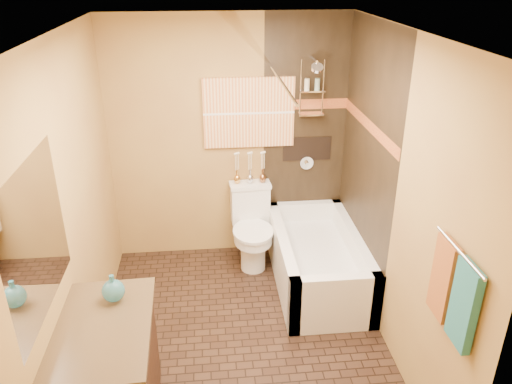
{
  "coord_description": "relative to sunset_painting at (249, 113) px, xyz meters",
  "views": [
    {
      "loc": [
        -0.21,
        -3.29,
        2.92
      ],
      "look_at": [
        0.16,
        0.4,
        1.19
      ],
      "focal_mm": 35.0,
      "sensor_mm": 36.0,
      "label": 1
    }
  ],
  "objects": [
    {
      "name": "vanity",
      "position": [
        -1.12,
        -2.24,
        -1.11
      ],
      "size": [
        0.63,
        1.0,
        0.87
      ],
      "rotation": [
        0.0,
        0.0,
        0.03
      ],
      "color": "black",
      "rests_on": "floor"
    },
    {
      "name": "towel_teal",
      "position": [
        0.96,
        -2.66,
        -0.37
      ],
      "size": [
        0.05,
        0.22,
        0.52
      ],
      "primitive_type": "cube",
      "color": "#1F696A",
      "rests_on": "towel_bar"
    },
    {
      "name": "shower_fixtures",
      "position": [
        0.6,
        -0.1,
        0.12
      ],
      "size": [
        0.24,
        0.33,
        1.16
      ],
      "color": "silver",
      "rests_on": "floor"
    },
    {
      "name": "wall_back",
      "position": [
        -0.2,
        0.02,
        -0.3
      ],
      "size": [
        2.4,
        0.02,
        2.5
      ],
      "primitive_type": "cube",
      "color": "#AB8A42",
      "rests_on": "floor"
    },
    {
      "name": "bathtub",
      "position": [
        0.6,
        -0.73,
        -1.33
      ],
      "size": [
        0.8,
        1.5,
        0.55
      ],
      "color": "white",
      "rests_on": "floor"
    },
    {
      "name": "curtain_rod",
      "position": [
        0.2,
        -0.73,
        0.47
      ],
      "size": [
        0.03,
        1.55,
        0.03
      ],
      "primitive_type": "cylinder",
      "rotation": [
        1.57,
        0.0,
        0.0
      ],
      "color": "silver",
      "rests_on": "wall_back"
    },
    {
      "name": "vanity_mirror",
      "position": [
        -1.39,
        -2.24,
        -0.05
      ],
      "size": [
        0.01,
        1.0,
        0.9
      ],
      "primitive_type": "cube",
      "color": "white",
      "rests_on": "wall_left"
    },
    {
      "name": "towel_rust",
      "position": [
        0.96,
        -2.4,
        -0.37
      ],
      "size": [
        0.05,
        0.22,
        0.52
      ],
      "primitive_type": "cube",
      "color": "#92501A",
      "rests_on": "towel_bar"
    },
    {
      "name": "towel_bar",
      "position": [
        0.95,
        -2.53,
        -0.1
      ],
      "size": [
        0.02,
        0.55,
        0.02
      ],
      "primitive_type": "cylinder",
      "rotation": [
        1.57,
        0.0,
        0.0
      ],
      "color": "silver",
      "rests_on": "wall_right"
    },
    {
      "name": "wall_right",
      "position": [
        1.0,
        -1.48,
        -0.3
      ],
      "size": [
        0.02,
        3.0,
        2.5
      ],
      "primitive_type": "cube",
      "color": "#AB8A42",
      "rests_on": "floor"
    },
    {
      "name": "mosaic_band_right",
      "position": [
        0.98,
        -0.73,
        0.07
      ],
      "size": [
        0.01,
        1.5,
        0.1
      ],
      "primitive_type": "cube",
      "color": "maroon",
      "rests_on": "alcove_tile_right"
    },
    {
      "name": "teal_bottle",
      "position": [
        -1.07,
        -1.99,
        -0.59
      ],
      "size": [
        0.15,
        0.15,
        0.24
      ],
      "primitive_type": null,
      "rotation": [
        0.0,
        0.0,
        -0.02
      ],
      "color": "#2A7380",
      "rests_on": "vanity"
    },
    {
      "name": "toilet",
      "position": [
        -0.0,
        -0.27,
        -1.13
      ],
      "size": [
        0.43,
        0.63,
        0.83
      ],
      "rotation": [
        0.0,
        0.0,
        0.07
      ],
      "color": "white",
      "rests_on": "floor"
    },
    {
      "name": "ceiling",
      "position": [
        -0.2,
        -1.48,
        0.95
      ],
      "size": [
        3.0,
        3.0,
        0.0
      ],
      "primitive_type": "plane",
      "color": "silver",
      "rests_on": "wall_back"
    },
    {
      "name": "floor",
      "position": [
        -0.2,
        -1.48,
        -1.55
      ],
      "size": [
        3.0,
        3.0,
        0.0
      ],
      "primitive_type": "plane",
      "color": "black",
      "rests_on": "ground"
    },
    {
      "name": "alcove_niche",
      "position": [
        0.6,
        0.01,
        -0.4
      ],
      "size": [
        0.5,
        0.01,
        0.25
      ],
      "primitive_type": "cube",
      "color": "black",
      "rests_on": "alcove_tile_back"
    },
    {
      "name": "bud_vases",
      "position": [
        -0.0,
        -0.09,
        -0.54
      ],
      "size": [
        0.33,
        0.07,
        0.33
      ],
      "color": "gold",
      "rests_on": "toilet"
    },
    {
      "name": "mosaic_band_back",
      "position": [
        0.57,
        0.0,
        0.07
      ],
      "size": [
        0.85,
        0.01,
        0.1
      ],
      "primitive_type": "cube",
      "color": "maroon",
      "rests_on": "alcove_tile_back"
    },
    {
      "name": "alcove_tile_back",
      "position": [
        0.57,
        0.01,
        -0.3
      ],
      "size": [
        0.85,
        0.01,
        2.5
      ],
      "primitive_type": "cube",
      "color": "black",
      "rests_on": "wall_back"
    },
    {
      "name": "alcove_tile_right",
      "position": [
        0.99,
        -0.73,
        -0.3
      ],
      "size": [
        0.01,
        1.5,
        2.5
      ],
      "primitive_type": "cube",
      "color": "black",
      "rests_on": "wall_right"
    },
    {
      "name": "wall_left",
      "position": [
        -1.4,
        -1.48,
        -0.3
      ],
      "size": [
        0.02,
        3.0,
        2.5
      ],
      "primitive_type": "cube",
      "color": "#AB8A42",
      "rests_on": "floor"
    },
    {
      "name": "wall_front",
      "position": [
        -0.2,
        -2.98,
        -0.3
      ],
      "size": [
        2.4,
        0.02,
        2.5
      ],
      "primitive_type": "cube",
      "color": "#AB8A42",
      "rests_on": "floor"
    },
    {
      "name": "sunset_painting",
      "position": [
        0.0,
        0.0,
        0.0
      ],
      "size": [
        0.9,
        0.04,
        0.7
      ],
      "primitive_type": "cube",
      "color": "orange",
      "rests_on": "wall_back"
    }
  ]
}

